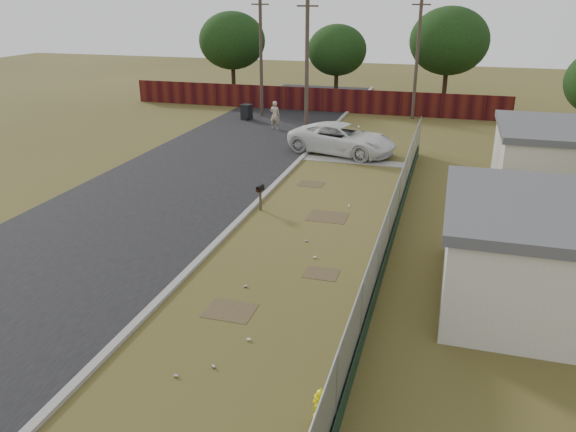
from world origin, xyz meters
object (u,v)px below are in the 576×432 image
(fire_hydrant, at_px, (320,405))
(pedestrian, at_px, (275,115))
(pickup_truck, at_px, (342,139))
(trash_bin, at_px, (247,112))
(mailbox, at_px, (260,191))

(fire_hydrant, bearing_deg, pedestrian, 109.49)
(pickup_truck, distance_m, trash_bin, 11.28)
(fire_hydrant, distance_m, pickup_truck, 21.89)
(pickup_truck, height_order, pedestrian, pedestrian)
(mailbox, relative_size, pickup_truck, 0.18)
(pickup_truck, height_order, trash_bin, pickup_truck)
(fire_hydrant, xyz_separation_m, trash_bin, (-12.32, 28.92, 0.22))
(fire_hydrant, xyz_separation_m, mailbox, (-5.30, 11.54, 0.52))
(pickup_truck, relative_size, trash_bin, 5.52)
(pedestrian, distance_m, trash_bin, 3.86)
(pickup_truck, distance_m, pedestrian, 7.44)
(pickup_truck, bearing_deg, pedestrian, 64.11)
(pickup_truck, bearing_deg, trash_bin, 64.68)
(mailbox, distance_m, trash_bin, 18.75)
(pedestrian, bearing_deg, trash_bin, -34.55)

